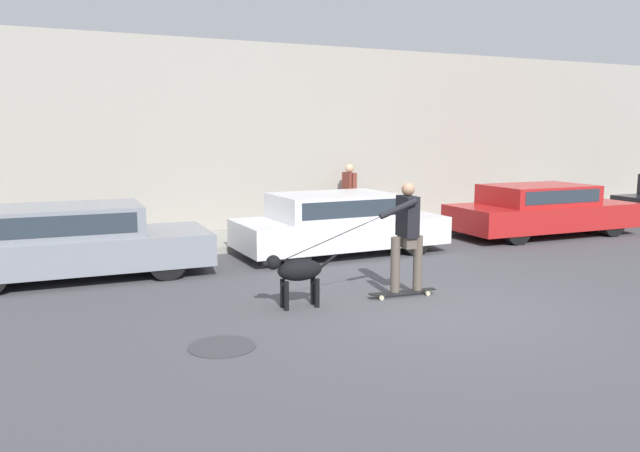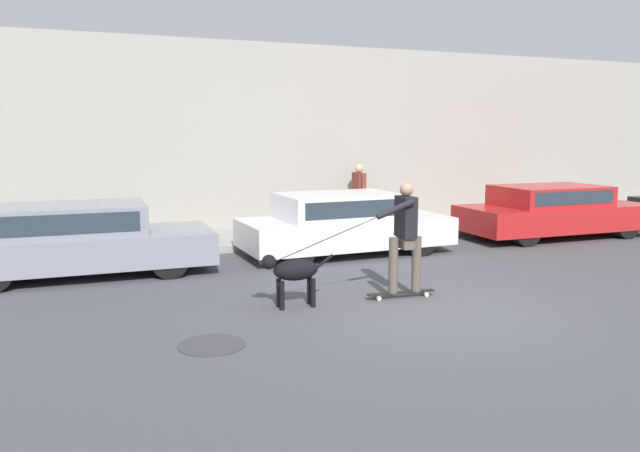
{
  "view_description": "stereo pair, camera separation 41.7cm",
  "coord_description": "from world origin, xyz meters",
  "px_view_note": "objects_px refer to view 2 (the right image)",
  "views": [
    {
      "loc": [
        -4.93,
        -6.89,
        2.42
      ],
      "look_at": [
        -0.84,
        1.93,
        0.95
      ],
      "focal_mm": 35.0,
      "sensor_mm": 36.0,
      "label": 1
    },
    {
      "loc": [
        -4.55,
        -7.06,
        2.42
      ],
      "look_at": [
        -0.84,
        1.93,
        0.95
      ],
      "focal_mm": 35.0,
      "sensor_mm": 36.0,
      "label": 2
    }
  ],
  "objects_px": {
    "parked_car_0": "(80,240)",
    "skateboarder": "(405,233)",
    "dog": "(293,271)",
    "pedestrian_with_bag": "(358,192)",
    "parked_car_2": "(554,212)",
    "parked_car_1": "(344,224)"
  },
  "relations": [
    {
      "from": "parked_car_0",
      "to": "skateboarder",
      "type": "xyz_separation_m",
      "value": [
        4.34,
        -3.35,
        0.36
      ]
    },
    {
      "from": "skateboarder",
      "to": "dog",
      "type": "bearing_deg",
      "value": 0.9
    },
    {
      "from": "parked_car_0",
      "to": "skateboarder",
      "type": "distance_m",
      "value": 5.5
    },
    {
      "from": "parked_car_0",
      "to": "pedestrian_with_bag",
      "type": "xyz_separation_m",
      "value": [
        6.45,
        2.51,
        0.36
      ]
    },
    {
      "from": "parked_car_1",
      "to": "pedestrian_with_bag",
      "type": "relative_size",
      "value": 2.76
    },
    {
      "from": "parked_car_2",
      "to": "pedestrian_with_bag",
      "type": "bearing_deg",
      "value": 148.4
    },
    {
      "from": "parked_car_2",
      "to": "skateboarder",
      "type": "relative_size",
      "value": 1.81
    },
    {
      "from": "parked_car_0",
      "to": "parked_car_1",
      "type": "relative_size",
      "value": 1.04
    },
    {
      "from": "parked_car_1",
      "to": "parked_car_0",
      "type": "bearing_deg",
      "value": 179.32
    },
    {
      "from": "parked_car_0",
      "to": "parked_car_2",
      "type": "distance_m",
      "value": 10.25
    },
    {
      "from": "skateboarder",
      "to": "parked_car_2",
      "type": "bearing_deg",
      "value": -145.05
    },
    {
      "from": "skateboarder",
      "to": "pedestrian_with_bag",
      "type": "xyz_separation_m",
      "value": [
        2.1,
        5.86,
        0.0
      ]
    },
    {
      "from": "parked_car_1",
      "to": "dog",
      "type": "relative_size",
      "value": 3.86
    },
    {
      "from": "parked_car_1",
      "to": "pedestrian_with_bag",
      "type": "bearing_deg",
      "value": 57.76
    },
    {
      "from": "dog",
      "to": "pedestrian_with_bag",
      "type": "distance_m",
      "value": 6.89
    },
    {
      "from": "parked_car_2",
      "to": "pedestrian_with_bag",
      "type": "distance_m",
      "value": 4.57
    },
    {
      "from": "parked_car_1",
      "to": "pedestrian_with_bag",
      "type": "height_order",
      "value": "pedestrian_with_bag"
    },
    {
      "from": "skateboarder",
      "to": "pedestrian_with_bag",
      "type": "height_order",
      "value": "skateboarder"
    },
    {
      "from": "parked_car_0",
      "to": "skateboarder",
      "type": "bearing_deg",
      "value": -35.79
    },
    {
      "from": "skateboarder",
      "to": "parked_car_0",
      "type": "bearing_deg",
      "value": -32.29
    },
    {
      "from": "parked_car_2",
      "to": "skateboarder",
      "type": "height_order",
      "value": "skateboarder"
    },
    {
      "from": "parked_car_0",
      "to": "skateboarder",
      "type": "relative_size",
      "value": 1.72
    }
  ]
}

